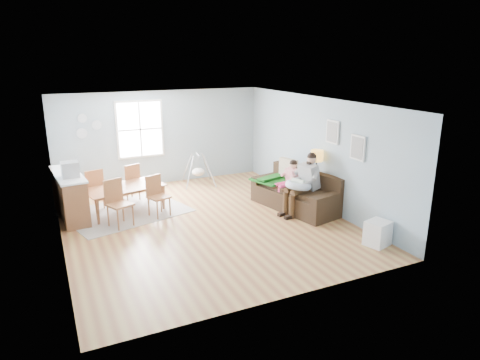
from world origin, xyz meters
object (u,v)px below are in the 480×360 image
toddler (289,176)px  chair_sw (117,199)px  dining_table (125,200)px  chair_se (156,193)px  sofa (297,195)px  monitor (70,169)px  father (303,181)px  floor_lamp (317,161)px  counter (70,195)px  chair_nw (93,187)px  storage_cube (377,233)px  chair_ne (131,180)px  baby_swing (198,171)px

toddler → chair_sw: (-4.09, 0.53, -0.19)m
dining_table → chair_se: (0.64, -0.52, 0.23)m
sofa → dining_table: bearing=159.1°
dining_table → monitor: size_ratio=4.81×
father → toddler: 0.55m
monitor → floor_lamp: bearing=-16.0°
floor_lamp → counter: size_ratio=0.76×
father → chair_se: (-3.20, 1.33, -0.23)m
dining_table → chair_sw: size_ratio=1.73×
chair_nw → storage_cube: bearing=-43.2°
father → floor_lamp: (0.45, 0.14, 0.43)m
father → floor_lamp: bearing=17.8°
counter → sofa: bearing=-18.5°
sofa → counter: counter is taller
chair_nw → chair_ne: bearing=15.8°
floor_lamp → chair_nw: size_ratio=1.43×
toddler → floor_lamp: floor_lamp is taller
floor_lamp → counter: (-5.50, 1.92, -0.68)m
chair_ne → dining_table: bearing=-111.1°
storage_cube → baby_swing: (-1.82, 5.41, 0.16)m
father → chair_ne: bearing=143.5°
monitor → baby_swing: (3.52, 1.53, -0.82)m
chair_nw → chair_sw: bearing=-75.0°
father → chair_se: father is taller
chair_nw → baby_swing: (3.01, 0.88, -0.18)m
toddler → chair_nw: (-4.43, 1.81, -0.20)m
father → chair_se: bearing=157.5°
father → chair_ne: father is taller
chair_nw → monitor: size_ratio=2.72×
counter → baby_swing: bearing=18.1°
monitor → baby_swing: bearing=23.4°
sofa → chair_sw: bearing=170.3°
floor_lamp → father: bearing=-162.2°
floor_lamp → monitor: (-5.45, 1.57, 0.02)m
counter → chair_nw: bearing=26.7°
father → monitor: size_ratio=3.87×
baby_swing → floor_lamp: bearing=-58.1°
chair_ne → counter: 1.61m
sofa → chair_nw: bearing=156.3°
chair_nw → monitor: 1.04m
storage_cube → chair_sw: 5.55m
dining_table → chair_ne: bearing=55.8°
toddler → storage_cube: (0.39, -2.72, -0.54)m
floor_lamp → dining_table: bearing=158.4°
father → chair_nw: bearing=152.3°
baby_swing → dining_table: bearing=-149.5°
chair_sw → chair_nw: chair_sw is taller
chair_sw → counter: 1.35m
chair_nw → chair_se: bearing=-38.5°
chair_se → chair_ne: (-0.34, 1.29, 0.02)m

